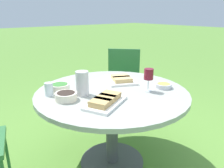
# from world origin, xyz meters

# --- Properties ---
(ground_plane) EXTENTS (40.00, 40.00, 0.00)m
(ground_plane) POSITION_xyz_m (0.00, 0.00, 0.00)
(ground_plane) COLOR #5B8C38
(dining_table) EXTENTS (1.30, 1.30, 0.73)m
(dining_table) POSITION_xyz_m (0.00, 0.00, 0.61)
(dining_table) COLOR #4C4C51
(dining_table) RESTS_ON ground_plane
(chair_near_left) EXTENTS (0.61, 0.61, 0.89)m
(chair_near_left) POSITION_xyz_m (0.77, -0.82, 0.52)
(chair_near_left) COLOR #2D6B38
(chair_near_left) RESTS_ON ground_plane
(water_pitcher) EXTENTS (0.11, 0.10, 0.20)m
(water_pitcher) POSITION_xyz_m (0.07, 0.25, 0.83)
(water_pitcher) COLOR silver
(water_pitcher) RESTS_ON dining_table
(wine_glass) EXTENTS (0.08, 0.08, 0.20)m
(wine_glass) POSITION_xyz_m (-0.20, -0.23, 0.87)
(wine_glass) COLOR silver
(wine_glass) RESTS_ON dining_table
(platter_bread_main) EXTENTS (0.42, 0.39, 0.06)m
(platter_bread_main) POSITION_xyz_m (0.15, -0.23, 0.75)
(platter_bread_main) COLOR white
(platter_bread_main) RESTS_ON dining_table
(platter_charcuterie) EXTENTS (0.33, 0.40, 0.06)m
(platter_charcuterie) POSITION_xyz_m (-0.20, 0.22, 0.75)
(platter_charcuterie) COLOR white
(platter_charcuterie) RESTS_ON dining_table
(bowl_fries) EXTENTS (0.14, 0.14, 0.04)m
(bowl_fries) POSITION_xyz_m (-0.23, -0.40, 0.75)
(bowl_fries) COLOR silver
(bowl_fries) RESTS_ON dining_table
(bowl_salad) EXTENTS (0.16, 0.16, 0.06)m
(bowl_salad) POSITION_xyz_m (0.28, 0.35, 0.76)
(bowl_salad) COLOR beige
(bowl_salad) RESTS_ON dining_table
(bowl_olives) EXTENTS (0.17, 0.17, 0.06)m
(bowl_olives) POSITION_xyz_m (0.06, 0.41, 0.76)
(bowl_olives) COLOR beige
(bowl_olives) RESTS_ON dining_table
(cup_water_near) EXTENTS (0.07, 0.07, 0.11)m
(cup_water_near) POSITION_xyz_m (0.23, 0.47, 0.78)
(cup_water_near) COLOR silver
(cup_water_near) RESTS_ON dining_table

